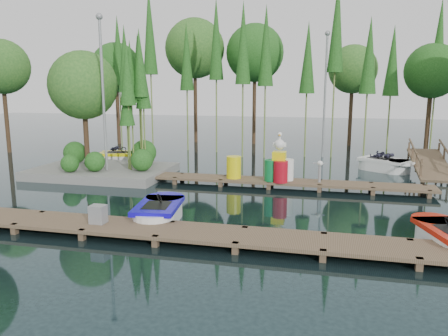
% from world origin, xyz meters
% --- Properties ---
extents(ground_plane, '(90.00, 90.00, 0.00)m').
position_xyz_m(ground_plane, '(0.00, 0.00, 0.00)').
color(ground_plane, '#1C3135').
extents(near_dock, '(18.00, 1.50, 0.50)m').
position_xyz_m(near_dock, '(0.00, -4.50, 0.23)').
color(near_dock, brown).
rests_on(near_dock, ground).
extents(far_dock, '(15.00, 1.20, 0.50)m').
position_xyz_m(far_dock, '(1.00, 2.50, 0.23)').
color(far_dock, brown).
rests_on(far_dock, ground).
extents(island, '(6.20, 4.20, 6.75)m').
position_xyz_m(island, '(-6.30, 3.29, 3.18)').
color(island, slate).
rests_on(island, ground).
extents(tree_screen, '(34.42, 18.53, 10.31)m').
position_xyz_m(tree_screen, '(-2.04, 10.60, 6.12)').
color(tree_screen, '#3F2B1B').
rests_on(tree_screen, ground).
extents(lamp_island, '(0.30, 0.30, 7.25)m').
position_xyz_m(lamp_island, '(-5.50, 2.50, 4.26)').
color(lamp_island, gray).
rests_on(lamp_island, ground).
extents(lamp_rear, '(0.30, 0.30, 7.25)m').
position_xyz_m(lamp_rear, '(4.00, 11.00, 4.26)').
color(lamp_rear, gray).
rests_on(lamp_rear, ground).
extents(ramp, '(1.50, 3.94, 1.49)m').
position_xyz_m(ramp, '(9.00, 6.50, 0.59)').
color(ramp, brown).
rests_on(ramp, ground).
extents(boat_blue, '(1.63, 2.92, 0.93)m').
position_xyz_m(boat_blue, '(-0.73, -3.03, 0.27)').
color(boat_blue, white).
rests_on(boat_blue, ground).
extents(boat_red, '(1.82, 2.78, 0.86)m').
position_xyz_m(boat_red, '(7.47, -3.34, 0.25)').
color(boat_red, white).
rests_on(boat_red, ground).
extents(boat_yellow_far, '(3.11, 1.93, 1.45)m').
position_xyz_m(boat_yellow_far, '(-6.67, 6.31, 0.31)').
color(boat_yellow_far, white).
rests_on(boat_yellow_far, ground).
extents(boat_white_far, '(3.15, 2.73, 1.38)m').
position_xyz_m(boat_white_far, '(7.10, 7.31, 0.31)').
color(boat_white_far, white).
rests_on(boat_white_far, ground).
extents(utility_cabinet, '(0.43, 0.36, 0.52)m').
position_xyz_m(utility_cabinet, '(-1.99, -4.50, 0.56)').
color(utility_cabinet, gray).
rests_on(utility_cabinet, near_dock).
extents(yellow_barrel, '(0.62, 0.62, 0.94)m').
position_xyz_m(yellow_barrel, '(0.45, 2.50, 0.77)').
color(yellow_barrel, yellow).
rests_on(yellow_barrel, far_dock).
extents(drum_cluster, '(1.17, 1.07, 2.02)m').
position_xyz_m(drum_cluster, '(2.40, 2.35, 0.89)').
color(drum_cluster, '#0D7735').
rests_on(drum_cluster, far_dock).
extents(seagull_post, '(0.56, 0.30, 0.89)m').
position_xyz_m(seagull_post, '(4.02, 2.50, 0.90)').
color(seagull_post, gray).
rests_on(seagull_post, far_dock).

